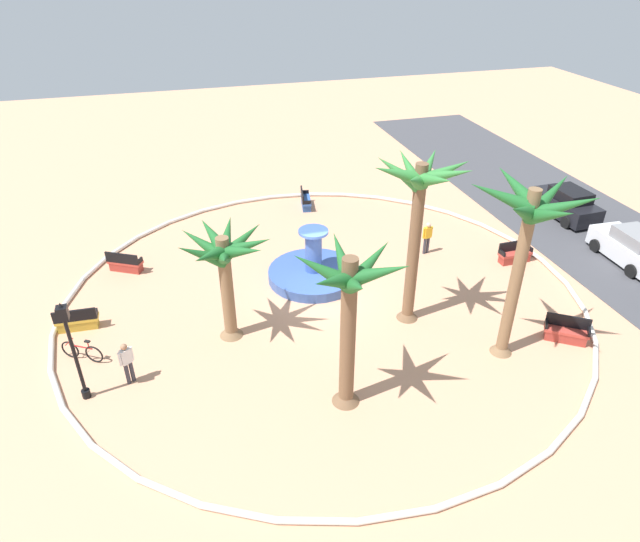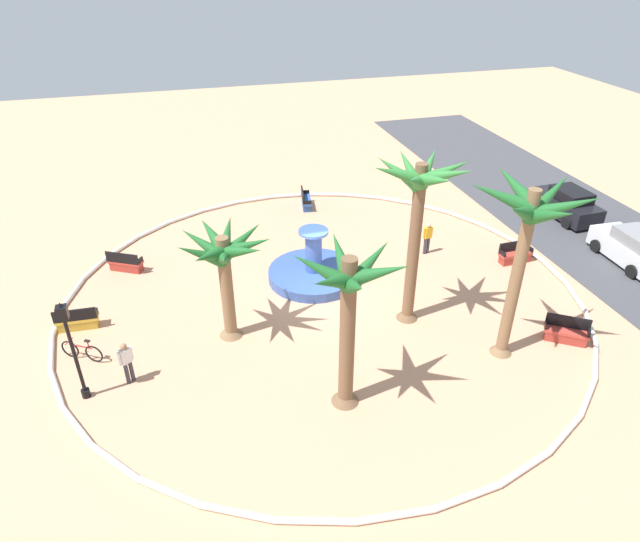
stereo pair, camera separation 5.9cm
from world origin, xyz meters
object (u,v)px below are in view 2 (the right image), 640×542
bench_southwest (77,321)px  person_cyclist_photo (427,236)px  bench_west (515,255)px  lamppost (71,344)px  palm_tree_far_side (527,229)px  bench_southeast (566,333)px  palm_tree_near_fountain (224,258)px  bicycle_red_frame (82,351)px  palm_tree_by_curb (348,300)px  fountain (314,272)px  bench_east (306,201)px  parked_car_leftmost (567,204)px  palm_tree_mid_plaza (419,199)px  parked_car_second (632,248)px  person_cyclist_helmet (127,361)px  bench_north (126,264)px

bench_southwest → person_cyclist_photo: bearing=96.8°
bench_west → lamppost: (4.05, -18.82, 1.89)m
palm_tree_far_side → bench_southeast: (0.02, 2.72, -4.77)m
palm_tree_near_fountain → bicycle_red_frame: bearing=-90.1°
person_cyclist_photo → palm_tree_by_curb: bearing=-38.9°
fountain → bench_east: bearing=168.1°
fountain → parked_car_leftmost: bearing=99.4°
palm_tree_mid_plaza → bench_southeast: size_ratio=4.23×
palm_tree_far_side → parked_car_second: palm_tree_far_side is taller
fountain → parked_car_leftmost: size_ratio=1.00×
person_cyclist_helmet → bench_east: bearing=142.7°
palm_tree_far_side → person_cyclist_helmet: bearing=-99.0°
bench_north → palm_tree_by_curb: bearing=33.5°
bicycle_red_frame → parked_car_second: 24.23m
fountain → person_cyclist_helmet: fountain is taller
fountain → parked_car_second: 14.94m
bench_west → parked_car_second: parked_car_second is taller
bench_southeast → bench_north: bearing=-121.6°
palm_tree_by_curb → parked_car_second: (-5.10, 15.71, -3.29)m
fountain → bench_southeast: fountain is taller
palm_tree_far_side → bicycle_red_frame: bearing=-104.3°
palm_tree_by_curb → palm_tree_far_side: size_ratio=0.85×
bench_southeast → bench_east: bearing=-156.0°
lamppost → person_cyclist_photo: 16.33m
palm_tree_mid_plaza → parked_car_second: palm_tree_mid_plaza is taller
bench_east → bench_west: size_ratio=1.03×
palm_tree_near_fountain → bench_north: palm_tree_near_fountain is taller
person_cyclist_helmet → parked_car_second: parked_car_second is taller
palm_tree_mid_plaza → bench_southwest: size_ratio=4.19×
palm_tree_far_side → parked_car_leftmost: bearing=134.2°
parked_car_second → parked_car_leftmost: bearing=177.3°
bench_west → bench_southwest: same height
bench_north → bench_southeast: same height
palm_tree_mid_plaza → bench_southwest: bearing=-102.7°
person_cyclist_helmet → person_cyclist_photo: 14.81m
bench_southeast → bicycle_red_frame: bearing=-102.2°
fountain → person_cyclist_photo: size_ratio=2.49×
bench_north → bench_southwest: size_ratio=1.01×
bicycle_red_frame → bench_west: bearing=96.0°
palm_tree_mid_plaza → parked_car_leftmost: palm_tree_mid_plaza is taller
fountain → lamppost: size_ratio=1.07×
bench_north → palm_tree_mid_plaza: bearing=57.6°
bench_east → bench_north: (4.57, -9.73, 0.00)m
lamppost → person_cyclist_helmet: 1.98m
person_cyclist_photo → bench_east: bearing=-147.9°
lamppost → palm_tree_by_curb: bearing=72.7°
palm_tree_mid_plaza → bench_east: size_ratio=4.08×
palm_tree_mid_plaza → bench_east: (-11.53, -1.26, -4.85)m
palm_tree_far_side → bench_north: palm_tree_far_side is taller
fountain → person_cyclist_helmet: 9.23m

